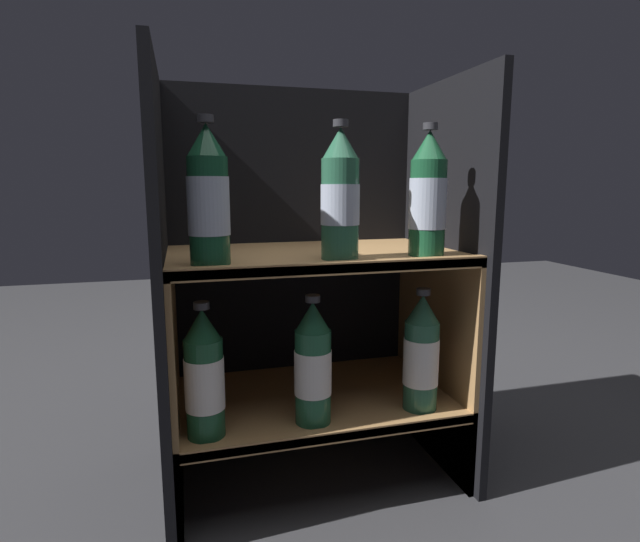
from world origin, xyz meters
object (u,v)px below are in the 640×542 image
bottle_lower_front_0 (204,377)px  bottle_lower_front_1 (313,366)px  bottle_lower_front_2 (421,355)px  bottle_upper_front_1 (340,197)px  bottle_upper_front_2 (428,197)px  bottle_upper_front_0 (208,199)px

bottle_lower_front_0 → bottle_lower_front_1: size_ratio=1.00×
bottle_lower_front_0 → bottle_lower_front_2: 0.47m
bottle_upper_front_1 → bottle_lower_front_0: 0.45m
bottle_upper_front_2 → bottle_lower_front_1: 0.43m
bottle_upper_front_0 → bottle_lower_front_1: bearing=0.0°
bottle_upper_front_1 → bottle_upper_front_0: bearing=180.0°
bottle_upper_front_1 → bottle_upper_front_2: (0.19, 0.00, -0.00)m
bottle_upper_front_2 → bottle_lower_front_0: (-0.47, 0.00, -0.35)m
bottle_upper_front_2 → bottle_upper_front_1: bearing=-180.0°
bottle_upper_front_1 → bottle_lower_front_2: (0.19, 0.00, -0.35)m
bottle_upper_front_2 → bottle_lower_front_2: (-0.00, -0.00, -0.35)m
bottle_lower_front_1 → bottle_lower_front_2: same height
bottle_upper_front_2 → bottle_lower_front_1: (-0.25, 0.00, -0.35)m
bottle_upper_front_2 → bottle_lower_front_1: bearing=180.0°
bottle_lower_front_1 → bottle_lower_front_2: 0.25m
bottle_upper_front_2 → bottle_lower_front_2: 0.35m
bottle_upper_front_2 → bottle_lower_front_2: bearing=-180.0°
bottle_upper_front_1 → bottle_upper_front_2: 0.19m
bottle_lower_front_1 → bottle_lower_front_2: size_ratio=1.00×
bottle_upper_front_0 → bottle_upper_front_2: (0.45, 0.00, 0.00)m
bottle_lower_front_0 → bottle_upper_front_1: bearing=-0.0°
bottle_lower_front_0 → bottle_lower_front_2: same height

